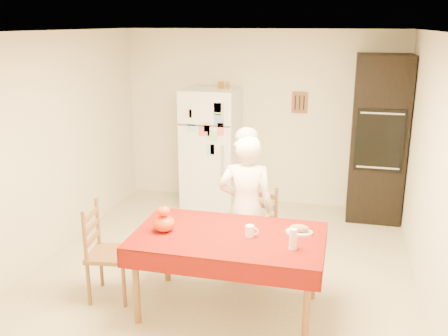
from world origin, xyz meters
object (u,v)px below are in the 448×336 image
(oven_cabinet, at_px, (378,139))
(coffee_mug, at_px, (250,231))
(seated_woman, at_px, (246,209))
(wine_glass, at_px, (293,239))
(refrigerator, at_px, (211,148))
(bread_plate, at_px, (299,232))
(pumpkin_lower, at_px, (164,223))
(chair_far, at_px, (256,227))
(dining_table, at_px, (229,242))
(chair_left, at_px, (104,248))

(oven_cabinet, relative_size, coffee_mug, 22.00)
(seated_woman, xyz_separation_m, wine_glass, (0.56, -0.78, 0.07))
(refrigerator, height_order, oven_cabinet, oven_cabinet)
(refrigerator, distance_m, bread_plate, 2.91)
(refrigerator, height_order, seated_woman, refrigerator)
(refrigerator, relative_size, pumpkin_lower, 8.61)
(pumpkin_lower, relative_size, wine_glass, 1.12)
(chair_far, relative_size, seated_woman, 0.61)
(seated_woman, bearing_deg, bread_plate, 135.51)
(refrigerator, bearing_deg, seated_woman, -65.81)
(dining_table, relative_size, wine_glass, 9.66)
(chair_left, bearing_deg, pumpkin_lower, -100.64)
(refrigerator, height_order, chair_left, refrigerator)
(refrigerator, bearing_deg, bread_plate, -59.05)
(seated_woman, height_order, bread_plate, seated_woman)
(wine_glass, bearing_deg, coffee_mug, 158.16)
(coffee_mug, bearing_deg, chair_left, -178.02)
(refrigerator, height_order, coffee_mug, refrigerator)
(seated_woman, relative_size, pumpkin_lower, 7.88)
(coffee_mug, height_order, wine_glass, wine_glass)
(chair_left, relative_size, coffee_mug, 9.50)
(chair_left, bearing_deg, chair_far, -65.64)
(chair_far, distance_m, chair_left, 1.57)
(bread_plate, bearing_deg, dining_table, -163.36)
(wine_glass, bearing_deg, dining_table, 165.65)
(chair_far, bearing_deg, bread_plate, -31.37)
(chair_left, height_order, seated_woman, seated_woman)
(chair_far, relative_size, chair_left, 1.00)
(chair_far, height_order, seated_woman, seated_woman)
(dining_table, height_order, chair_far, chair_far)
(dining_table, relative_size, bread_plate, 7.08)
(chair_far, height_order, bread_plate, chair_far)
(refrigerator, relative_size, wine_glass, 9.66)
(seated_woman, bearing_deg, refrigerator, -72.55)
(dining_table, xyz_separation_m, seated_woman, (0.03, 0.63, 0.08))
(refrigerator, xyz_separation_m, wine_glass, (1.48, -2.83, -0.00))
(oven_cabinet, xyz_separation_m, coffee_mug, (-1.20, -2.72, -0.29))
(dining_table, relative_size, chair_left, 1.79)
(dining_table, xyz_separation_m, chair_left, (-1.22, -0.04, -0.18))
(chair_far, xyz_separation_m, seated_woman, (-0.07, -0.19, 0.27))
(oven_cabinet, distance_m, chair_left, 3.85)
(coffee_mug, height_order, pumpkin_lower, pumpkin_lower)
(chair_far, bearing_deg, pumpkin_lower, -108.18)
(refrigerator, xyz_separation_m, bread_plate, (1.50, -2.50, -0.08))
(dining_table, bearing_deg, wine_glass, -14.35)
(bread_plate, bearing_deg, seated_woman, 142.25)
(seated_woman, relative_size, coffee_mug, 15.54)
(refrigerator, relative_size, bread_plate, 7.08)
(chair_far, distance_m, bread_plate, 0.85)
(pumpkin_lower, bearing_deg, wine_glass, -4.27)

